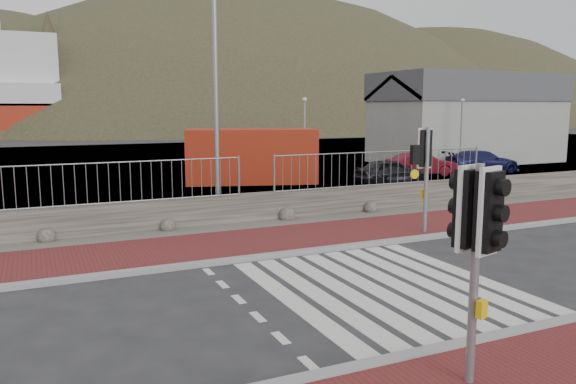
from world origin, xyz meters
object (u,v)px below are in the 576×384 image
traffic_signal_far (426,157)px  car_b (422,164)px  traffic_signal_near (477,229)px  car_c (482,161)px  streetlight (220,65)px  shipping_container (251,156)px  car_a (391,171)px

traffic_signal_far → car_b: bearing=-121.0°
traffic_signal_near → traffic_signal_far: traffic_signal_far is taller
car_b → car_c: bearing=-77.8°
streetlight → shipping_container: 9.82m
streetlight → car_b: streetlight is taller
car_b → shipping_container: bearing=96.8°
traffic_signal_far → car_c: bearing=-132.2°
shipping_container → car_c: (13.23, -1.55, -0.67)m
traffic_signal_near → car_c: 25.87m
shipping_container → car_a: shipping_container is taller
shipping_container → car_b: shipping_container is taller
shipping_container → car_b: size_ratio=1.69×
streetlight → car_b: 15.59m
car_b → car_c: 4.01m
traffic_signal_near → traffic_signal_far: (5.13, 7.52, 0.10)m
traffic_signal_far → streetlight: bearing=-38.0°
streetlight → car_a: size_ratio=2.50×
traffic_signal_far → shipping_container: traffic_signal_far is taller
streetlight → car_b: size_ratio=2.39×
traffic_signal_far → car_c: 16.99m
shipping_container → traffic_signal_near: bearing=-85.7°
streetlight → shipping_container: streetlight is taller
traffic_signal_near → car_c: bearing=30.8°
car_a → traffic_signal_near: bearing=152.3°
traffic_signal_far → streetlight: 7.01m
car_a → car_c: bearing=-72.0°
car_a → car_b: car_b is taller
streetlight → traffic_signal_near: bearing=-87.5°
car_a → car_c: size_ratio=0.82×
traffic_signal_far → shipping_container: bearing=-81.1°
traffic_signal_near → shipping_container: traffic_signal_near is taller
car_a → shipping_container: bearing=64.2°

